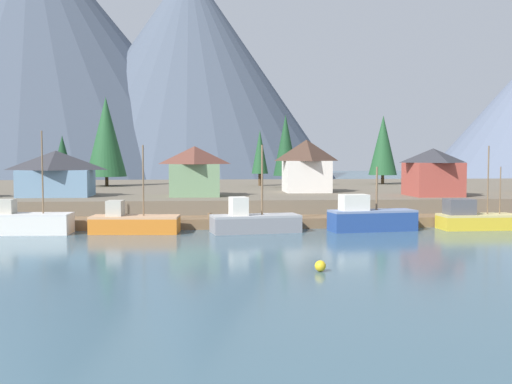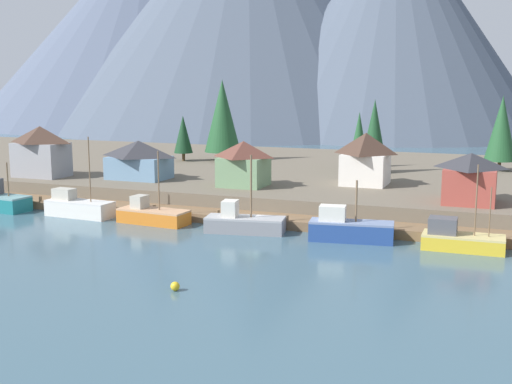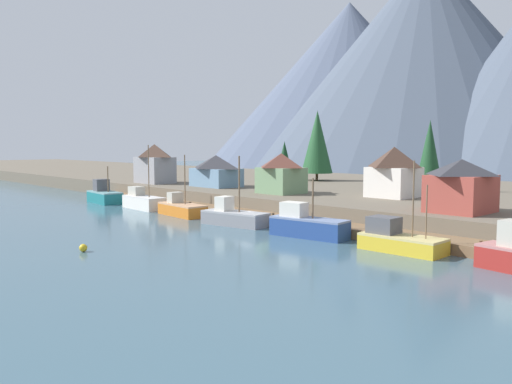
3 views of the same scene
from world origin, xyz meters
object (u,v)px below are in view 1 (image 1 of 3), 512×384
conifer_near_left (260,152)px  fishing_boat_orange (133,223)px  house_white (306,165)px  conifer_mid_right (383,145)px  house_red (433,172)px  fishing_boat_grey (254,221)px  channel_buoy (320,266)px  conifer_mid_left (62,157)px  fishing_boat_white (23,222)px  conifer_back_left (286,145)px  house_green (195,171)px  house_blue (56,173)px  fishing_boat_yellow (474,219)px  fishing_boat_blue (370,218)px  conifer_near_right (106,137)px

conifer_near_left → fishing_boat_orange: bearing=-112.3°
house_white → conifer_mid_right: conifer_mid_right is taller
fishing_boat_orange → conifer_near_left: size_ratio=0.97×
house_red → conifer_near_left: size_ratio=0.76×
fishing_boat_grey → channel_buoy: (2.52, -19.80, -0.67)m
conifer_mid_right → house_red: bearing=-95.2°
fishing_boat_grey → conifer_mid_left: 43.40m
fishing_boat_white → conifer_back_left: bearing=51.1°
house_green → fishing_boat_grey: bearing=-67.8°
house_blue → fishing_boat_white: bearing=-89.1°
fishing_boat_orange → fishing_boat_yellow: 32.62m
fishing_boat_grey → fishing_boat_yellow: fishing_boat_grey is taller
fishing_boat_blue → conifer_mid_left: bearing=128.0°
fishing_boat_yellow → house_green: house_green is taller
fishing_boat_grey → channel_buoy: fishing_boat_grey is taller
fishing_boat_yellow → conifer_mid_left: size_ratio=1.07×
house_white → house_blue: bearing=-168.5°
fishing_boat_blue → house_red: (10.55, 11.79, 4.06)m
fishing_boat_white → fishing_boat_orange: (9.97, -0.19, -0.17)m
house_red → conifer_near_right: size_ratio=0.48×
house_blue → conifer_near_right: conifer_near_right is taller
fishing_boat_yellow → house_blue: 45.23m
fishing_boat_blue → conifer_back_left: size_ratio=0.80×
fishing_boat_grey → fishing_boat_blue: size_ratio=1.01×
channel_buoy → fishing_boat_yellow: bearing=47.1°
channel_buoy → fishing_boat_orange: bearing=124.0°
fishing_boat_orange → conifer_near_left: (15.06, 36.69, 6.71)m
fishing_boat_white → channel_buoy: fishing_boat_white is taller
house_white → channel_buoy: house_white is taller
house_green → fishing_boat_orange: bearing=-112.1°
conifer_near_left → fishing_boat_blue: bearing=-79.0°
fishing_boat_orange → conifer_near_right: bearing=107.0°
fishing_boat_grey → conifer_mid_right: (24.26, 40.92, 7.75)m
fishing_boat_white → conifer_near_right: conifer_near_right is taller
conifer_near_right → conifer_mid_right: conifer_near_right is taller
fishing_boat_white → fishing_boat_orange: size_ratio=1.14×
fishing_boat_orange → channel_buoy: 24.38m
house_blue → conifer_mid_right: 52.72m
fishing_boat_grey → house_red: size_ratio=1.32×
house_red → conifer_mid_left: 52.04m
fishing_boat_white → conifer_near_right: 38.36m
fishing_boat_white → house_green: bearing=43.8°
house_white → conifer_mid_right: size_ratio=0.60×
fishing_boat_orange → conifer_back_left: bearing=64.7°
fishing_boat_orange → conifer_near_left: 40.23m
house_red → house_white: 15.82m
fishing_boat_grey → conifer_near_right: (-19.22, 37.88, 8.93)m
conifer_back_left → house_white: bearing=-84.1°
fishing_boat_orange → fishing_boat_grey: bearing=2.7°
fishing_boat_yellow → conifer_near_right: 55.92m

